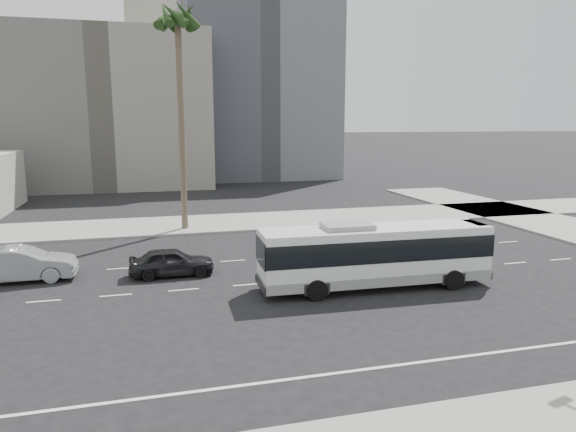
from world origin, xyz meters
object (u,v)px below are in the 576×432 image
object	(u,v)px
city_bus	(375,254)
car_b	(20,264)
car_a	(172,262)
palm_near	(178,24)

from	to	relation	value
city_bus	car_b	bearing A→B (deg)	163.46
city_bus	car_a	bearing A→B (deg)	155.86
palm_near	car_a	bearing A→B (deg)	-97.22
car_a	palm_near	xyz separation A→B (m)	(1.43, 11.32, 13.48)
car_a	palm_near	distance (m)	17.67
car_a	palm_near	size ratio (longest dim) A/B	0.27
car_b	palm_near	xyz separation A→B (m)	(8.60, 10.38, 13.36)
city_bus	car_a	world-z (taller)	city_bus
city_bus	palm_near	xyz separation A→B (m)	(-7.70, 15.74, 12.56)
city_bus	car_b	size ratio (longest dim) A/B	2.13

